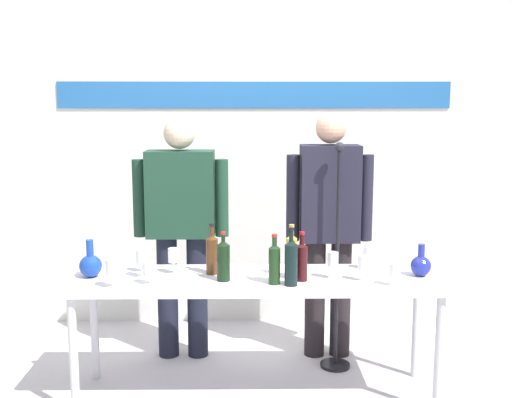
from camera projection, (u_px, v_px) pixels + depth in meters
ground_plane at (256, 394)px, 3.72m from camera, size 10.00×10.00×0.00m
back_wall at (254, 134)px, 4.79m from camera, size 4.30×0.11×3.00m
display_table at (256, 288)px, 3.62m from camera, size 2.17×0.57×0.73m
decanter_blue_left at (91, 265)px, 3.60m from camera, size 0.13×0.13×0.23m
decanter_blue_right at (421, 265)px, 3.62m from camera, size 0.12×0.12×0.19m
presenter_left at (181, 221)px, 4.15m from camera, size 0.64×0.22×1.66m
presenter_right at (329, 221)px, 4.16m from camera, size 0.59×0.22×1.68m
wine_bottle_0 at (274, 262)px, 3.45m from camera, size 0.07×0.07×0.29m
wine_bottle_1 at (291, 261)px, 3.42m from camera, size 0.07×0.07×0.33m
wine_bottle_2 at (291, 254)px, 3.59m from camera, size 0.06×0.06×0.31m
wine_bottle_3 at (302, 260)px, 3.52m from camera, size 0.07×0.07×0.29m
wine_bottle_4 at (212, 253)px, 3.65m from camera, size 0.07×0.07×0.31m
wine_bottle_5 at (223, 260)px, 3.52m from camera, size 0.08×0.08×0.29m
wine_glass_left_0 at (112, 268)px, 3.38m from camera, size 0.07×0.07×0.16m
wine_glass_left_1 at (142, 258)px, 3.58m from camera, size 0.06×0.06×0.17m
wine_glass_left_2 at (174, 256)px, 3.67m from camera, size 0.07×0.07×0.15m
wine_glass_left_3 at (141, 256)px, 3.70m from camera, size 0.06×0.06×0.14m
wine_glass_left_4 at (149, 268)px, 3.45m from camera, size 0.07×0.07×0.13m
wine_glass_right_0 at (333, 260)px, 3.56m from camera, size 0.06×0.06×0.16m
wine_glass_right_1 at (394, 270)px, 3.42m from camera, size 0.06×0.06×0.13m
wine_glass_right_2 at (369, 253)px, 3.76m from camera, size 0.07×0.07×0.15m
wine_glass_right_3 at (363, 264)px, 3.51m from camera, size 0.06×0.06×0.15m
microphone_stand at (336, 294)px, 4.03m from camera, size 0.20×0.20×1.50m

